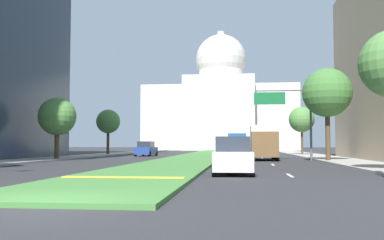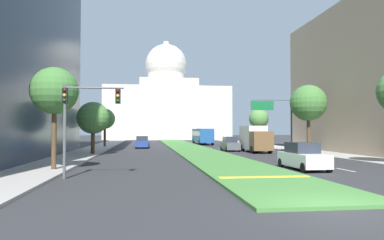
{
  "view_description": "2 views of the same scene",
  "coord_description": "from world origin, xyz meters",
  "px_view_note": "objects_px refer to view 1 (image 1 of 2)",
  "views": [
    {
      "loc": [
        4.67,
        -9.75,
        1.5
      ],
      "look_at": [
        -0.93,
        41.43,
        4.32
      ],
      "focal_mm": 40.81,
      "sensor_mm": 36.0,
      "label": 1
    },
    {
      "loc": [
        -6.38,
        -11.47,
        2.69
      ],
      "look_at": [
        -0.51,
        34.02,
        3.97
      ],
      "focal_mm": 33.86,
      "sensor_mm": 36.0,
      "label": 2
    }
  ],
  "objects_px": {
    "sedan_lead_stopped": "(233,157)",
    "sedan_midblock": "(237,150)",
    "street_tree_left_far": "(108,122)",
    "sedan_distant": "(146,149)",
    "capitol_building": "(221,110)",
    "city_bus": "(237,142)",
    "overhead_guide_sign": "(290,109)",
    "street_tree_right_mid": "(327,93)",
    "box_truck_delivery": "(263,142)",
    "street_tree_left_mid": "(57,117)",
    "street_tree_right_far": "(302,120)"
  },
  "relations": [
    {
      "from": "sedan_midblock",
      "to": "capitol_building",
      "type": "bearing_deg",
      "value": 93.82
    },
    {
      "from": "sedan_lead_stopped",
      "to": "sedan_midblock",
      "type": "bearing_deg",
      "value": 89.67
    },
    {
      "from": "street_tree_left_mid",
      "to": "street_tree_right_mid",
      "type": "height_order",
      "value": "street_tree_right_mid"
    },
    {
      "from": "sedan_midblock",
      "to": "city_bus",
      "type": "height_order",
      "value": "city_bus"
    },
    {
      "from": "sedan_lead_stopped",
      "to": "sedan_midblock",
      "type": "relative_size",
      "value": 1.09
    },
    {
      "from": "overhead_guide_sign",
      "to": "sedan_distant",
      "type": "xyz_separation_m",
      "value": [
        -15.96,
        13.18,
        -3.78
      ]
    },
    {
      "from": "overhead_guide_sign",
      "to": "sedan_midblock",
      "type": "relative_size",
      "value": 1.55
    },
    {
      "from": "street_tree_left_far",
      "to": "street_tree_right_far",
      "type": "relative_size",
      "value": 0.96
    },
    {
      "from": "street_tree_right_mid",
      "to": "sedan_distant",
      "type": "height_order",
      "value": "street_tree_right_mid"
    },
    {
      "from": "box_truck_delivery",
      "to": "sedan_lead_stopped",
      "type": "bearing_deg",
      "value": -97.59
    },
    {
      "from": "city_bus",
      "to": "street_tree_left_mid",
      "type": "bearing_deg",
      "value": -120.74
    },
    {
      "from": "overhead_guide_sign",
      "to": "street_tree_right_far",
      "type": "relative_size",
      "value": 1.03
    },
    {
      "from": "street_tree_right_far",
      "to": "sedan_distant",
      "type": "bearing_deg",
      "value": -166.82
    },
    {
      "from": "street_tree_left_far",
      "to": "sedan_midblock",
      "type": "height_order",
      "value": "street_tree_left_far"
    },
    {
      "from": "overhead_guide_sign",
      "to": "street_tree_right_mid",
      "type": "relative_size",
      "value": 0.83
    },
    {
      "from": "street_tree_left_far",
      "to": "sedan_distant",
      "type": "xyz_separation_m",
      "value": [
        5.87,
        -3.3,
        -3.59
      ]
    },
    {
      "from": "sedan_lead_stopped",
      "to": "sedan_midblock",
      "type": "height_order",
      "value": "sedan_lead_stopped"
    },
    {
      "from": "capitol_building",
      "to": "city_bus",
      "type": "height_order",
      "value": "capitol_building"
    },
    {
      "from": "street_tree_left_mid",
      "to": "sedan_lead_stopped",
      "type": "bearing_deg",
      "value": -45.38
    },
    {
      "from": "sedan_distant",
      "to": "box_truck_delivery",
      "type": "bearing_deg",
      "value": -41.39
    },
    {
      "from": "street_tree_left_mid",
      "to": "street_tree_left_far",
      "type": "distance_m",
      "value": 17.83
    },
    {
      "from": "capitol_building",
      "to": "sedan_lead_stopped",
      "type": "xyz_separation_m",
      "value": [
        4.31,
        -88.45,
        -9.13
      ]
    },
    {
      "from": "sedan_midblock",
      "to": "overhead_guide_sign",
      "type": "bearing_deg",
      "value": -40.74
    },
    {
      "from": "street_tree_left_mid",
      "to": "box_truck_delivery",
      "type": "height_order",
      "value": "street_tree_left_mid"
    },
    {
      "from": "box_truck_delivery",
      "to": "city_bus",
      "type": "height_order",
      "value": "box_truck_delivery"
    },
    {
      "from": "street_tree_right_far",
      "to": "sedan_distant",
      "type": "xyz_separation_m",
      "value": [
        -19.46,
        -4.56,
        -3.78
      ]
    },
    {
      "from": "capitol_building",
      "to": "box_truck_delivery",
      "type": "xyz_separation_m",
      "value": [
        6.84,
        -69.44,
        -8.31
      ]
    },
    {
      "from": "capitol_building",
      "to": "box_truck_delivery",
      "type": "bearing_deg",
      "value": -84.37
    },
    {
      "from": "street_tree_right_mid",
      "to": "sedan_distant",
      "type": "relative_size",
      "value": 1.73
    },
    {
      "from": "capitol_building",
      "to": "box_truck_delivery",
      "type": "relative_size",
      "value": 5.69
    },
    {
      "from": "street_tree_right_mid",
      "to": "sedan_lead_stopped",
      "type": "xyz_separation_m",
      "value": [
        -7.64,
        -15.33,
        -4.88
      ]
    },
    {
      "from": "street_tree_right_far",
      "to": "sedan_distant",
      "type": "relative_size",
      "value": 1.39
    },
    {
      "from": "sedan_distant",
      "to": "city_bus",
      "type": "xyz_separation_m",
      "value": [
        11.12,
        12.91,
        0.93
      ]
    },
    {
      "from": "street_tree_left_far",
      "to": "sedan_distant",
      "type": "relative_size",
      "value": 1.34
    },
    {
      "from": "sedan_midblock",
      "to": "street_tree_right_far",
      "type": "bearing_deg",
      "value": 59.0
    },
    {
      "from": "street_tree_right_far",
      "to": "sedan_lead_stopped",
      "type": "bearing_deg",
      "value": -103.19
    },
    {
      "from": "sedan_lead_stopped",
      "to": "sedan_distant",
      "type": "xyz_separation_m",
      "value": [
        -11.12,
        31.03,
        -0.02
      ]
    },
    {
      "from": "street_tree_right_mid",
      "to": "box_truck_delivery",
      "type": "bearing_deg",
      "value": 144.29
    },
    {
      "from": "sedan_midblock",
      "to": "sedan_distant",
      "type": "bearing_deg",
      "value": 140.97
    },
    {
      "from": "capitol_building",
      "to": "street_tree_left_mid",
      "type": "height_order",
      "value": "capitol_building"
    },
    {
      "from": "overhead_guide_sign",
      "to": "street_tree_right_far",
      "type": "distance_m",
      "value": 18.08
    },
    {
      "from": "capitol_building",
      "to": "city_bus",
      "type": "distance_m",
      "value": 45.46
    },
    {
      "from": "sedan_midblock",
      "to": "box_truck_delivery",
      "type": "xyz_separation_m",
      "value": [
        2.41,
        -2.91,
        0.82
      ]
    },
    {
      "from": "street_tree_right_far",
      "to": "box_truck_delivery",
      "type": "relative_size",
      "value": 0.98
    },
    {
      "from": "street_tree_left_far",
      "to": "box_truck_delivery",
      "type": "xyz_separation_m",
      "value": [
        19.52,
        -15.33,
        -2.75
      ]
    },
    {
      "from": "sedan_midblock",
      "to": "box_truck_delivery",
      "type": "relative_size",
      "value": 0.65
    },
    {
      "from": "street_tree_right_far",
      "to": "box_truck_delivery",
      "type": "height_order",
      "value": "street_tree_right_far"
    },
    {
      "from": "overhead_guide_sign",
      "to": "sedan_midblock",
      "type": "bearing_deg",
      "value": 139.26
    },
    {
      "from": "street_tree_left_mid",
      "to": "box_truck_delivery",
      "type": "distance_m",
      "value": 19.14
    },
    {
      "from": "sedan_lead_stopped",
      "to": "box_truck_delivery",
      "type": "distance_m",
      "value": 19.19
    }
  ]
}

